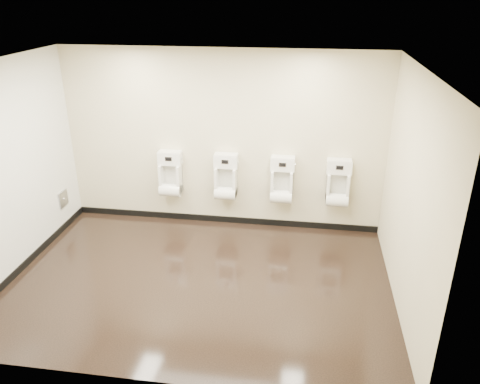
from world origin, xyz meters
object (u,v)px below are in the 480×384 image
Objects in this scene: urinal_1 at (226,180)px; urinal_2 at (282,183)px; urinal_3 at (338,186)px; access_panel at (63,199)px; urinal_0 at (171,177)px.

urinal_1 is 0.88m from urinal_2.
urinal_1 and urinal_3 have the same top height.
urinal_3 reaches higher than access_panel.
urinal_2 is 0.85m from urinal_3.
access_panel is at bearing -174.36° from urinal_3.
access_panel is 2.61m from urinal_1.
urinal_1 is at bearing 0.00° from urinal_0.
urinal_2 is at bearing 180.00° from urinal_3.
urinal_2 is (0.88, 0.00, 0.00)m from urinal_1.
urinal_2 is at bearing 7.02° from access_panel.
urinal_1 is at bearing 180.00° from urinal_2.
urinal_0 and urinal_2 have the same top height.
urinal_0 and urinal_3 have the same top height.
urinal_1 is 1.73m from urinal_3.
urinal_1 and urinal_2 have the same top height.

